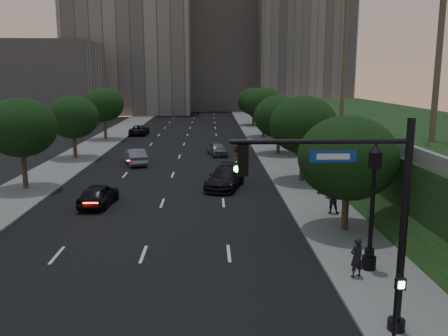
{
  "coord_description": "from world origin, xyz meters",
  "views": [
    {
      "loc": [
        3.15,
        -16.02,
        8.23
      ],
      "look_at": [
        3.85,
        7.6,
        3.6
      ],
      "focal_mm": 38.0,
      "sensor_mm": 36.0,
      "label": 1
    }
  ],
  "objects_px": {
    "sedan_near_left": "(99,195)",
    "pedestrian_a": "(357,257)",
    "pedestrian_b": "(332,199)",
    "street_lamp": "(372,212)",
    "sedan_far_left": "(139,130)",
    "sedan_near_right": "(225,178)",
    "traffic_signal_mast": "(369,226)",
    "pedestrian_c": "(321,182)",
    "sedan_mid_left": "(135,157)",
    "sedan_far_right": "(217,149)"
  },
  "relations": [
    {
      "from": "sedan_near_right",
      "to": "pedestrian_a",
      "type": "bearing_deg",
      "value": -58.24
    },
    {
      "from": "traffic_signal_mast",
      "to": "pedestrian_b",
      "type": "relative_size",
      "value": 4.0
    },
    {
      "from": "street_lamp",
      "to": "sedan_near_right",
      "type": "xyz_separation_m",
      "value": [
        -5.62,
        15.49,
        -1.86
      ]
    },
    {
      "from": "sedan_near_right",
      "to": "traffic_signal_mast",
      "type": "bearing_deg",
      "value": -64.2
    },
    {
      "from": "street_lamp",
      "to": "sedan_far_left",
      "type": "xyz_separation_m",
      "value": [
        -16.62,
        47.65,
        -1.94
      ]
    },
    {
      "from": "sedan_near_right",
      "to": "pedestrian_a",
      "type": "height_order",
      "value": "pedestrian_a"
    },
    {
      "from": "sedan_far_left",
      "to": "street_lamp",
      "type": "bearing_deg",
      "value": 110.24
    },
    {
      "from": "sedan_mid_left",
      "to": "sedan_near_right",
      "type": "relative_size",
      "value": 0.86
    },
    {
      "from": "traffic_signal_mast",
      "to": "street_lamp",
      "type": "relative_size",
      "value": 1.25
    },
    {
      "from": "sedan_near_left",
      "to": "pedestrian_a",
      "type": "relative_size",
      "value": 2.55
    },
    {
      "from": "sedan_near_left",
      "to": "traffic_signal_mast",
      "type": "bearing_deg",
      "value": 133.31
    },
    {
      "from": "street_lamp",
      "to": "sedan_mid_left",
      "type": "xyz_separation_m",
      "value": [
        -13.71,
        25.15,
        -1.88
      ]
    },
    {
      "from": "sedan_near_right",
      "to": "sedan_mid_left",
      "type": "bearing_deg",
      "value": 145.2
    },
    {
      "from": "sedan_mid_left",
      "to": "pedestrian_b",
      "type": "xyz_separation_m",
      "value": [
        14.26,
        -16.88,
        0.27
      ]
    },
    {
      "from": "pedestrian_a",
      "to": "sedan_near_left",
      "type": "bearing_deg",
      "value": -64.5
    },
    {
      "from": "sedan_near_left",
      "to": "sedan_far_right",
      "type": "height_order",
      "value": "sedan_near_left"
    },
    {
      "from": "traffic_signal_mast",
      "to": "sedan_near_right",
      "type": "relative_size",
      "value": 1.31
    },
    {
      "from": "sedan_far_left",
      "to": "pedestrian_b",
      "type": "height_order",
      "value": "pedestrian_b"
    },
    {
      "from": "sedan_near_left",
      "to": "pedestrian_c",
      "type": "relative_size",
      "value": 2.53
    },
    {
      "from": "sedan_mid_left",
      "to": "sedan_near_right",
      "type": "distance_m",
      "value": 12.61
    },
    {
      "from": "pedestrian_a",
      "to": "pedestrian_b",
      "type": "distance_m",
      "value": 9.17
    },
    {
      "from": "sedan_mid_left",
      "to": "sedan_far_left",
      "type": "relative_size",
      "value": 0.92
    },
    {
      "from": "traffic_signal_mast",
      "to": "sedan_far_left",
      "type": "relative_size",
      "value": 1.4
    },
    {
      "from": "pedestrian_c",
      "to": "sedan_mid_left",
      "type": "bearing_deg",
      "value": -49.37
    },
    {
      "from": "sedan_near_right",
      "to": "pedestrian_a",
      "type": "xyz_separation_m",
      "value": [
        4.82,
        -16.29,
        0.21
      ]
    },
    {
      "from": "pedestrian_b",
      "to": "sedan_near_left",
      "type": "bearing_deg",
      "value": 7.86
    },
    {
      "from": "street_lamp",
      "to": "pedestrian_a",
      "type": "xyz_separation_m",
      "value": [
        -0.8,
        -0.8,
        -1.65
      ]
    },
    {
      "from": "sedan_far_right",
      "to": "pedestrian_c",
      "type": "xyz_separation_m",
      "value": [
        6.94,
        -17.13,
        0.31
      ]
    },
    {
      "from": "pedestrian_b",
      "to": "pedestrian_a",
      "type": "bearing_deg",
      "value": 99.67
    },
    {
      "from": "sedan_near_right",
      "to": "street_lamp",
      "type": "bearing_deg",
      "value": -54.8
    },
    {
      "from": "sedan_mid_left",
      "to": "pedestrian_b",
      "type": "relative_size",
      "value": 2.62
    },
    {
      "from": "traffic_signal_mast",
      "to": "sedan_mid_left",
      "type": "distance_m",
      "value": 32.45
    },
    {
      "from": "sedan_mid_left",
      "to": "sedan_far_right",
      "type": "relative_size",
      "value": 1.15
    },
    {
      "from": "traffic_signal_mast",
      "to": "sedan_near_right",
      "type": "height_order",
      "value": "traffic_signal_mast"
    },
    {
      "from": "street_lamp",
      "to": "sedan_far_right",
      "type": "height_order",
      "value": "street_lamp"
    },
    {
      "from": "pedestrian_a",
      "to": "pedestrian_c",
      "type": "relative_size",
      "value": 0.99
    },
    {
      "from": "pedestrian_a",
      "to": "pedestrian_b",
      "type": "xyz_separation_m",
      "value": [
        1.34,
        9.07,
        0.04
      ]
    },
    {
      "from": "pedestrian_b",
      "to": "pedestrian_c",
      "type": "distance_m",
      "value": 4.77
    },
    {
      "from": "sedan_mid_left",
      "to": "street_lamp",
      "type": "bearing_deg",
      "value": 100.95
    },
    {
      "from": "sedan_mid_left",
      "to": "pedestrian_a",
      "type": "xyz_separation_m",
      "value": [
        12.92,
        -25.95,
        0.23
      ]
    },
    {
      "from": "sedan_mid_left",
      "to": "pedestrian_a",
      "type": "distance_m",
      "value": 28.99
    },
    {
      "from": "street_lamp",
      "to": "sedan_far_left",
      "type": "distance_m",
      "value": 50.5
    },
    {
      "from": "sedan_near_right",
      "to": "sedan_near_left",
      "type": "bearing_deg",
      "value": -135.48
    },
    {
      "from": "sedan_near_right",
      "to": "pedestrian_b",
      "type": "relative_size",
      "value": 3.05
    },
    {
      "from": "sedan_mid_left",
      "to": "traffic_signal_mast",
      "type": "bearing_deg",
      "value": 93.94
    },
    {
      "from": "sedan_near_left",
      "to": "pedestrian_a",
      "type": "distance_m",
      "value": 17.52
    },
    {
      "from": "pedestrian_a",
      "to": "pedestrian_b",
      "type": "bearing_deg",
      "value": -121.16
    },
    {
      "from": "traffic_signal_mast",
      "to": "sedan_far_right",
      "type": "bearing_deg",
      "value": 96.74
    },
    {
      "from": "street_lamp",
      "to": "pedestrian_c",
      "type": "xyz_separation_m",
      "value": [
        0.97,
        13.03,
        -1.65
      ]
    },
    {
      "from": "sedan_near_left",
      "to": "pedestrian_b",
      "type": "xyz_separation_m",
      "value": [
        14.41,
        -2.59,
        0.3
      ]
    }
  ]
}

